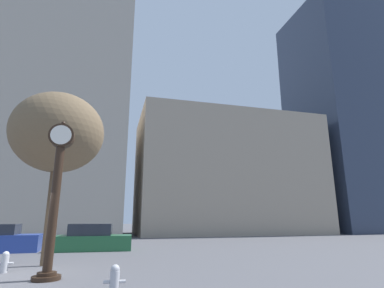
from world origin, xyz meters
TOP-DOWN VIEW (x-y plane):
  - ground_plane at (0.00, 0.00)m, footprint 200.00×200.00m
  - building_tall_tower at (-2.53, 24.00)m, footprint 13.44×12.00m
  - building_storefront_row at (16.62, 24.00)m, footprint 21.59×12.00m
  - building_glass_modern at (34.97, 24.00)m, footprint 11.88×12.00m
  - street_clock at (1.36, -0.65)m, footprint 0.81×0.81m
  - car_green at (2.18, 7.77)m, footprint 4.22×2.11m
  - fire_hydrant_near at (3.24, -2.98)m, footprint 0.51×0.22m
  - fire_hydrant_far at (-0.23, 0.99)m, footprint 0.51×0.22m
  - bare_tree at (0.71, 2.29)m, footprint 3.70×3.70m

SIDE VIEW (x-z plane):
  - ground_plane at x=0.00m, z-range 0.00..0.00m
  - fire_hydrant_near at x=3.24m, z-range 0.01..0.68m
  - fire_hydrant_far at x=-0.23m, z-range 0.01..0.68m
  - car_green at x=2.18m, z-range -0.12..1.33m
  - street_clock at x=1.36m, z-range 0.15..4.97m
  - bare_tree at x=0.71m, z-range 1.76..8.65m
  - building_storefront_row at x=16.62m, z-range 0.00..13.90m
  - building_glass_modern at x=34.97m, z-range 0.00..33.07m
  - building_tall_tower at x=-2.53m, z-range 0.00..36.64m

